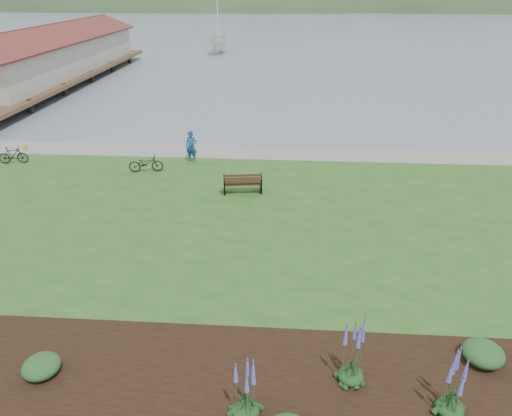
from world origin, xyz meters
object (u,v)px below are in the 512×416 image
at_px(person, 191,144).
at_px(bicycle_a, 146,163).
at_px(park_bench, 243,183).
at_px(sailboat, 219,54).

distance_m(person, bicycle_a, 2.64).
distance_m(park_bench, sailboat, 48.13).
xyz_separation_m(person, bicycle_a, (-2.05, -1.58, -0.55)).
xyz_separation_m(park_bench, bicycle_a, (-5.16, 2.34, -0.08)).
relative_size(person, sailboat, 0.07).
bearing_deg(person, bicycle_a, -131.83).
distance_m(park_bench, person, 5.03).
height_order(park_bench, bicycle_a, park_bench).
distance_m(park_bench, bicycle_a, 5.67).
bearing_deg(person, sailboat, 106.78).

